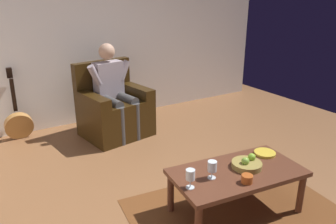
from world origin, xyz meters
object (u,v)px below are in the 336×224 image
Objects in this scene: armchair at (114,111)px; decorative_dish at (265,153)px; wine_glass_far at (190,176)px; candle_jar at (247,179)px; coffee_table at (237,176)px; wine_glass_near at (212,167)px; person_seated at (114,88)px; guitar at (19,123)px; fruit_bowl at (247,164)px.

armchair reaches higher than decorative_dish.
wine_glass_far reaches higher than candle_jar.
candle_jar reaches higher than decorative_dish.
wine_glass_near is at bearing -4.16° from coffee_table.
candle_jar is at bearing 69.90° from coffee_table.
person_seated is 2.16m from wine_glass_near.
person_seated is 1.30× the size of guitar.
armchair is 1.30m from guitar.
person_seated reaches higher than guitar.
wine_glass_near is at bearing -45.17° from candle_jar.
coffee_table is 1.25× the size of guitar.
wine_glass_near is at bearing 5.94° from decorative_dish.
guitar is 2.92m from wine_glass_far.
guitar is (1.18, -0.57, -0.47)m from person_seated.
armchair is 2.24m from fruit_bowl.
fruit_bowl is at bearing 89.74° from armchair.
wine_glass_far is (0.24, 0.03, 0.01)m from wine_glass_near.
wine_glass_far is 0.48m from candle_jar.
armchair is 0.80× the size of person_seated.
coffee_table is 7.79× the size of wine_glass_near.
person_seated is 2.21m from coffee_table.
guitar is at bearing -71.56° from wine_glass_far.
guitar is 2.97m from wine_glass_near.
coffee_table is (-0.25, 2.18, -0.32)m from person_seated.
coffee_table is 5.96× the size of decorative_dish.
coffee_table is 0.14m from fruit_bowl.
person_seated reaches higher than coffee_table.
decorative_dish is at bearing 98.40° from armchair.
coffee_table is 3.09m from guitar.
candle_jar is (-0.20, 0.20, -0.07)m from wine_glass_near.
candle_jar is (-0.44, 0.18, -0.07)m from wine_glass_far.
wine_glass_far reaches higher than decorative_dish.
decorative_dish is (-0.71, -0.07, -0.09)m from wine_glass_near.
candle_jar is (-0.18, 2.39, 0.10)m from armchair.
guitar is 3.64× the size of fruit_bowl.
wine_glass_near is 0.76× the size of decorative_dish.
candle_jar reaches higher than coffee_table.
wine_glass_far is 0.60× the size of fruit_bowl.
guitar reaches higher than coffee_table.
person_seated reaches higher than armchair.
wine_glass_far reaches higher than fruit_bowl.
wine_glass_near is at bearing 112.97° from guitar.
coffee_table is at bearing -110.10° from candle_jar.
guitar is at bearing -65.14° from candle_jar.
armchair reaches higher than candle_jar.
guitar reaches higher than candle_jar.
fruit_bowl reaches higher than candle_jar.
wine_glass_far is at bearing -21.77° from candle_jar.
decorative_dish is (-0.69, 2.11, 0.08)m from armchair.
wine_glass_far is 0.62m from fruit_bowl.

